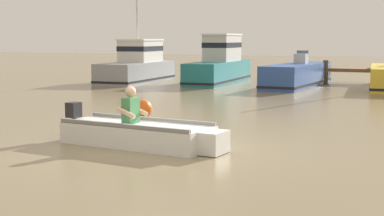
# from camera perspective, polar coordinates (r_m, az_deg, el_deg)

# --- Properties ---
(ground_plane) EXTENTS (120.00, 120.00, 0.00)m
(ground_plane) POSITION_cam_1_polar(r_m,az_deg,el_deg) (10.94, -3.27, -4.24)
(ground_plane) COLOR #7A6B4C
(rowboat_with_person) EXTENTS (3.73, 1.39, 1.19)m
(rowboat_with_person) POSITION_cam_1_polar(r_m,az_deg,el_deg) (11.35, -5.28, -2.57)
(rowboat_with_person) COLOR white
(rowboat_with_person) RESTS_ON ground
(moored_boat_grey) EXTENTS (2.26, 5.74, 4.22)m
(moored_boat_grey) POSITION_cam_1_polar(r_m,az_deg,el_deg) (28.08, -5.51, 4.25)
(moored_boat_grey) COLOR gray
(moored_boat_grey) RESTS_ON ground
(moored_boat_teal) EXTENTS (1.97, 6.31, 2.37)m
(moored_boat_teal) POSITION_cam_1_polar(r_m,az_deg,el_deg) (27.49, 2.83, 4.39)
(moored_boat_teal) COLOR #1E727A
(moored_boat_teal) RESTS_ON ground
(moored_boat_blue) EXTENTS (1.87, 6.40, 1.60)m
(moored_boat_blue) POSITION_cam_1_polar(r_m,az_deg,el_deg) (25.82, 10.62, 3.24)
(moored_boat_blue) COLOR #2D519E
(moored_boat_blue) RESTS_ON ground
(mooring_buoy) EXTENTS (0.50, 0.50, 0.50)m
(mooring_buoy) POSITION_cam_1_polar(r_m,az_deg,el_deg) (15.33, -4.96, -0.08)
(mooring_buoy) COLOR #E55919
(mooring_buoy) RESTS_ON ground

